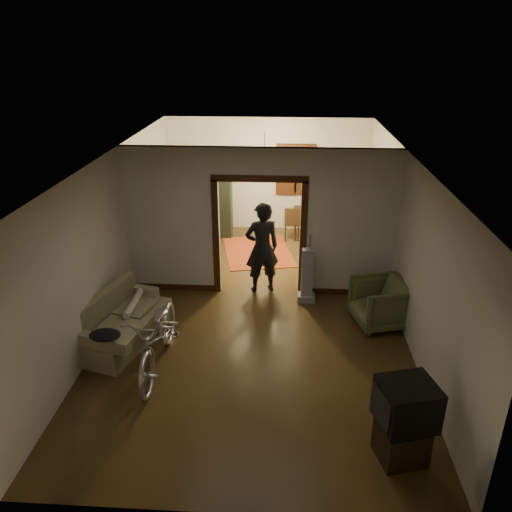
# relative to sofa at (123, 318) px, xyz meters

# --- Properties ---
(floor) EXTENTS (5.00, 8.50, 0.01)m
(floor) POSITION_rel_sofa_xyz_m (2.09, 1.12, -0.41)
(floor) COLOR #332410
(floor) RESTS_ON ground
(ceiling) EXTENTS (5.00, 8.50, 0.01)m
(ceiling) POSITION_rel_sofa_xyz_m (2.09, 1.12, 2.39)
(ceiling) COLOR white
(ceiling) RESTS_ON floor
(wall_back) EXTENTS (5.00, 0.02, 2.80)m
(wall_back) POSITION_rel_sofa_xyz_m (2.09, 5.37, 0.99)
(wall_back) COLOR beige
(wall_back) RESTS_ON floor
(wall_left) EXTENTS (0.02, 8.50, 2.80)m
(wall_left) POSITION_rel_sofa_xyz_m (-0.41, 1.12, 0.99)
(wall_left) COLOR beige
(wall_left) RESTS_ON floor
(wall_right) EXTENTS (0.02, 8.50, 2.80)m
(wall_right) POSITION_rel_sofa_xyz_m (4.59, 1.12, 0.99)
(wall_right) COLOR beige
(wall_right) RESTS_ON floor
(partition_wall) EXTENTS (5.00, 0.14, 2.80)m
(partition_wall) POSITION_rel_sofa_xyz_m (2.09, 1.87, 0.99)
(partition_wall) COLOR beige
(partition_wall) RESTS_ON floor
(door_casing) EXTENTS (1.74, 0.20, 2.32)m
(door_casing) POSITION_rel_sofa_xyz_m (2.09, 1.87, 0.69)
(door_casing) COLOR #331B0B
(door_casing) RESTS_ON floor
(far_window) EXTENTS (0.98, 0.06, 1.28)m
(far_window) POSITION_rel_sofa_xyz_m (2.79, 5.33, 1.14)
(far_window) COLOR black
(far_window) RESTS_ON wall_back
(chandelier) EXTENTS (0.24, 0.24, 0.24)m
(chandelier) POSITION_rel_sofa_xyz_m (2.09, 3.62, 1.94)
(chandelier) COLOR #FFE0A5
(chandelier) RESTS_ON ceiling
(light_switch) EXTENTS (0.08, 0.01, 0.12)m
(light_switch) POSITION_rel_sofa_xyz_m (3.14, 1.79, 0.84)
(light_switch) COLOR silver
(light_switch) RESTS_ON partition_wall
(sofa) EXTENTS (1.25, 1.95, 0.83)m
(sofa) POSITION_rel_sofa_xyz_m (0.00, 0.00, 0.00)
(sofa) COLOR #797650
(sofa) RESTS_ON floor
(rolled_paper) EXTENTS (0.11, 0.87, 0.11)m
(rolled_paper) POSITION_rel_sofa_xyz_m (0.10, 0.30, 0.12)
(rolled_paper) COLOR beige
(rolled_paper) RESTS_ON sofa
(jacket) EXTENTS (0.45, 0.34, 0.13)m
(jacket) POSITION_rel_sofa_xyz_m (0.05, -0.91, 0.27)
(jacket) COLOR black
(jacket) RESTS_ON sofa
(bicycle) EXTENTS (0.71, 2.02, 1.06)m
(bicycle) POSITION_rel_sofa_xyz_m (0.75, -0.67, 0.11)
(bicycle) COLOR silver
(bicycle) RESTS_ON floor
(armchair) EXTENTS (1.08, 1.06, 0.81)m
(armchair) POSITION_rel_sofa_xyz_m (4.22, 0.77, -0.01)
(armchair) COLOR #525C33
(armchair) RESTS_ON floor
(tv_stand) EXTENTS (0.62, 0.59, 0.47)m
(tv_stand) POSITION_rel_sofa_xyz_m (3.98, -2.24, -0.18)
(tv_stand) COLOR black
(tv_stand) RESTS_ON floor
(crt_tv) EXTENTS (0.73, 0.69, 0.53)m
(crt_tv) POSITION_rel_sofa_xyz_m (3.98, -2.24, 0.38)
(crt_tv) COLOR black
(crt_tv) RESTS_ON tv_stand
(vacuum) EXTENTS (0.39, 0.35, 1.05)m
(vacuum) POSITION_rel_sofa_xyz_m (2.99, 1.52, 0.11)
(vacuum) COLOR gray
(vacuum) RESTS_ON floor
(person) EXTENTS (0.75, 0.61, 1.79)m
(person) POSITION_rel_sofa_xyz_m (2.14, 1.90, 0.48)
(person) COLOR black
(person) RESTS_ON floor
(oriental_rug) EXTENTS (1.81, 2.17, 0.01)m
(oriental_rug) POSITION_rel_sofa_xyz_m (1.95, 3.76, -0.41)
(oriental_rug) COLOR maroon
(oriental_rug) RESTS_ON floor
(locker) EXTENTS (0.96, 0.61, 1.81)m
(locker) POSITION_rel_sofa_xyz_m (0.82, 4.80, 0.49)
(locker) COLOR #263520
(locker) RESTS_ON floor
(globe) EXTENTS (0.28, 0.28, 0.28)m
(globe) POSITION_rel_sofa_xyz_m (0.82, 4.80, 1.53)
(globe) COLOR #1E5972
(globe) RESTS_ON locker
(desk) EXTENTS (0.99, 0.56, 0.73)m
(desk) POSITION_rel_sofa_xyz_m (3.26, 4.70, -0.05)
(desk) COLOR black
(desk) RESTS_ON floor
(desk_chair) EXTENTS (0.46, 0.46, 0.84)m
(desk_chair) POSITION_rel_sofa_xyz_m (2.73, 4.62, 0.01)
(desk_chair) COLOR black
(desk_chair) RESTS_ON floor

